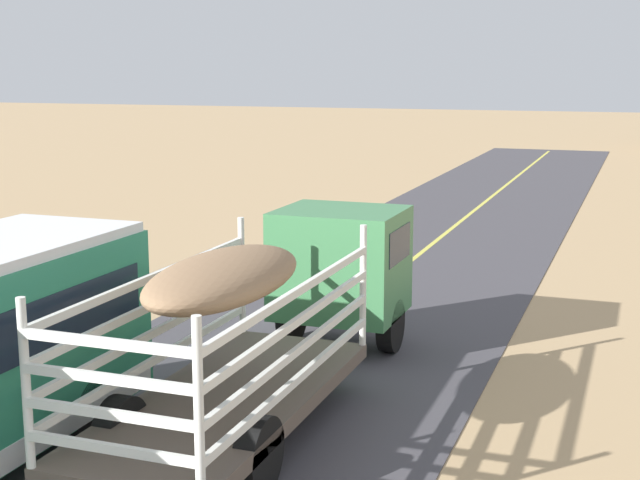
% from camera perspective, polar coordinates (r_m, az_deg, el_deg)
% --- Properties ---
extents(livestock_truck, '(2.53, 9.70, 3.02)m').
position_cam_1_polar(livestock_truck, '(16.60, -1.09, -2.99)').
color(livestock_truck, '#3F7F4C').
rests_on(livestock_truck, road_surface).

